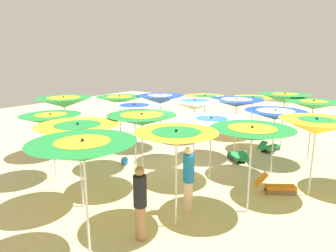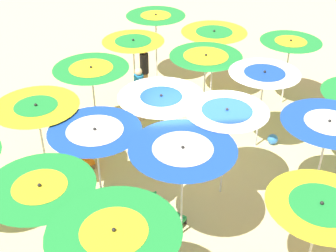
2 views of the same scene
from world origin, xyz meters
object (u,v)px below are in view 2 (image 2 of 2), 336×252
(beach_umbrella_8, at_px, (95,136))
(lounger_0, at_px, (164,212))
(lounger_1, at_px, (81,164))
(beach_umbrella_0, at_px, (156,21))
(beach_umbrella_12, at_px, (226,117))
(beachgoer_1, at_px, (139,93))
(beach_umbrella_1, at_px, (133,45))
(beach_umbrella_10, at_px, (290,46))
(beach_umbrella_7, at_px, (161,103))
(beach_umbrella_3, at_px, (37,113))
(beach_umbrella_14, at_px, (115,240))
(beach_umbrella_6, at_px, (206,61))
(beachgoer_0, at_px, (144,70))
(beach_umbrella_13, at_px, (183,154))
(beach_umbrella_11, at_px, (264,78))
(beach_umbrella_9, at_px, (41,193))
(beach_ball, at_px, (273,139))
(beach_umbrella_18, at_px, (320,211))
(beach_umbrella_17, at_px, (328,129))
(beach_umbrella_2, at_px, (91,73))
(beach_umbrella_5, at_px, (214,37))

(beach_umbrella_8, height_order, lounger_0, beach_umbrella_8)
(lounger_1, bearing_deg, beach_umbrella_0, -147.30)
(beach_umbrella_12, height_order, beachgoer_1, beach_umbrella_12)
(beach_umbrella_1, xyz_separation_m, beach_umbrella_10, (0.23, 4.93, -0.16))
(beach_umbrella_7, xyz_separation_m, beach_umbrella_8, (1.64, -1.62, 0.21))
(beach_umbrella_12, bearing_deg, beach_umbrella_3, -101.42)
(beach_umbrella_7, height_order, beach_umbrella_10, beach_umbrella_10)
(beach_umbrella_10, relative_size, beach_umbrella_14, 0.89)
(beach_umbrella_6, distance_m, beachgoer_0, 3.04)
(beach_umbrella_14, bearing_deg, beachgoer_0, 173.29)
(beach_umbrella_7, bearing_deg, beach_umbrella_13, 3.41)
(beach_umbrella_11, relative_size, beachgoer_1, 1.34)
(beach_umbrella_9, relative_size, beach_ball, 8.03)
(beach_umbrella_1, relative_size, beach_umbrella_9, 0.97)
(beach_umbrella_0, relative_size, beach_umbrella_18, 1.10)
(beach_umbrella_11, bearing_deg, lounger_0, -48.13)
(beach_umbrella_13, bearing_deg, beachgoer_1, -172.93)
(beach_umbrella_9, height_order, beach_umbrella_14, beach_umbrella_14)
(beach_umbrella_8, relative_size, beach_ball, 7.51)
(beach_umbrella_1, height_order, lounger_1, beach_umbrella_1)
(beach_umbrella_17, xyz_separation_m, beach_umbrella_18, (2.30, -1.09, -0.16))
(beach_umbrella_0, distance_m, beach_umbrella_13, 7.77)
(beach_umbrella_18, height_order, beachgoer_1, beach_umbrella_18)
(beach_umbrella_6, bearing_deg, beach_ball, 56.28)
(beachgoer_0, bearing_deg, beach_umbrella_14, 55.68)
(beachgoer_0, bearing_deg, beach_umbrella_2, 29.94)
(beach_umbrella_8, xyz_separation_m, beach_umbrella_10, (-4.49, 6.00, -0.07))
(beach_umbrella_7, bearing_deg, beach_umbrella_17, 58.72)
(lounger_1, bearing_deg, lounger_0, 102.77)
(beach_umbrella_6, xyz_separation_m, beach_umbrella_10, (-1.07, 2.91, -0.14))
(beach_umbrella_11, distance_m, beachgoer_1, 3.95)
(beach_umbrella_10, relative_size, beach_umbrella_11, 0.94)
(beach_umbrella_9, bearing_deg, beach_umbrella_0, 161.73)
(beach_umbrella_11, bearing_deg, beach_umbrella_17, 14.45)
(beach_umbrella_10, distance_m, beach_umbrella_12, 5.21)
(beach_umbrella_10, height_order, beach_umbrella_13, beach_umbrella_13)
(lounger_0, bearing_deg, beach_umbrella_3, -167.79)
(beach_umbrella_13, bearing_deg, beach_umbrella_8, -121.39)
(beach_umbrella_7, xyz_separation_m, beach_umbrella_9, (3.61, -2.54, 0.37))
(beach_umbrella_5, xyz_separation_m, beach_umbrella_17, (5.79, 1.40, 0.11))
(beach_umbrella_1, xyz_separation_m, beach_umbrella_8, (4.73, -1.07, -0.09))
(beach_umbrella_3, distance_m, beach_umbrella_12, 4.48)
(beach_umbrella_1, relative_size, beachgoer_0, 1.39)
(beach_umbrella_0, height_order, beach_umbrella_6, beach_umbrella_0)
(beach_umbrella_6, height_order, lounger_1, beach_umbrella_6)
(beach_umbrella_3, bearing_deg, beach_umbrella_10, 114.40)
(beach_umbrella_0, xyz_separation_m, beach_umbrella_14, (9.95, -1.55, 0.03))
(beach_umbrella_2, bearing_deg, beach_umbrella_18, 35.45)
(beach_umbrella_7, bearing_deg, beach_umbrella_18, 28.48)
(beach_umbrella_8, xyz_separation_m, beach_ball, (-2.17, 4.95, -1.97))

